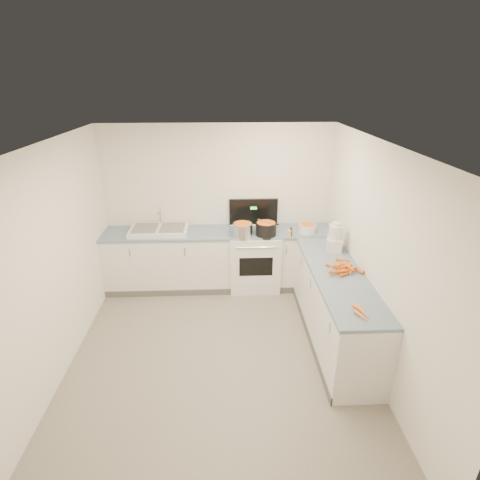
{
  "coord_description": "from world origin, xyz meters",
  "views": [
    {
      "loc": [
        0.09,
        -3.59,
        3.09
      ],
      "look_at": [
        0.3,
        1.1,
        1.05
      ],
      "focal_mm": 28.0,
      "sensor_mm": 36.0,
      "label": 1
    }
  ],
  "objects_px": {
    "extract_bottle": "(291,232)",
    "spice_jar": "(289,234)",
    "sink": "(159,230)",
    "black_pot": "(266,229)",
    "mixing_bowl": "(307,228)",
    "food_processor": "(335,238)",
    "stove": "(254,258)",
    "steel_pot": "(243,230)"
  },
  "relations": [
    {
      "from": "sink",
      "to": "spice_jar",
      "type": "distance_m",
      "value": 1.96
    },
    {
      "from": "steel_pot",
      "to": "sink",
      "type": "bearing_deg",
      "value": 171.32
    },
    {
      "from": "extract_bottle",
      "to": "sink",
      "type": "bearing_deg",
      "value": 173.24
    },
    {
      "from": "sink",
      "to": "stove",
      "type": "bearing_deg",
      "value": -0.62
    },
    {
      "from": "sink",
      "to": "spice_jar",
      "type": "height_order",
      "value": "sink"
    },
    {
      "from": "black_pot",
      "to": "spice_jar",
      "type": "height_order",
      "value": "black_pot"
    },
    {
      "from": "steel_pot",
      "to": "extract_bottle",
      "type": "xyz_separation_m",
      "value": [
        0.71,
        -0.04,
        -0.03
      ]
    },
    {
      "from": "mixing_bowl",
      "to": "food_processor",
      "type": "xyz_separation_m",
      "value": [
        0.23,
        -0.66,
        0.11
      ]
    },
    {
      "from": "sink",
      "to": "mixing_bowl",
      "type": "bearing_deg",
      "value": -2.26
    },
    {
      "from": "sink",
      "to": "spice_jar",
      "type": "bearing_deg",
      "value": -7.3
    },
    {
      "from": "steel_pot",
      "to": "food_processor",
      "type": "distance_m",
      "value": 1.34
    },
    {
      "from": "black_pot",
      "to": "spice_jar",
      "type": "bearing_deg",
      "value": -12.39
    },
    {
      "from": "stove",
      "to": "steel_pot",
      "type": "relative_size",
      "value": 4.64
    },
    {
      "from": "extract_bottle",
      "to": "spice_jar",
      "type": "height_order",
      "value": "extract_bottle"
    },
    {
      "from": "food_processor",
      "to": "sink",
      "type": "bearing_deg",
      "value": 163.2
    },
    {
      "from": "steel_pot",
      "to": "black_pot",
      "type": "xyz_separation_m",
      "value": [
        0.35,
        0.02,
        -0.0
      ]
    },
    {
      "from": "stove",
      "to": "spice_jar",
      "type": "xyz_separation_m",
      "value": [
        0.49,
        -0.23,
        0.51
      ]
    },
    {
      "from": "steel_pot",
      "to": "mixing_bowl",
      "type": "height_order",
      "value": "steel_pot"
    },
    {
      "from": "black_pot",
      "to": "extract_bottle",
      "type": "relative_size",
      "value": 2.59
    },
    {
      "from": "stove",
      "to": "spice_jar",
      "type": "relative_size",
      "value": 15.59
    },
    {
      "from": "sink",
      "to": "food_processor",
      "type": "height_order",
      "value": "food_processor"
    },
    {
      "from": "steel_pot",
      "to": "black_pot",
      "type": "bearing_deg",
      "value": 2.82
    },
    {
      "from": "stove",
      "to": "spice_jar",
      "type": "height_order",
      "value": "stove"
    },
    {
      "from": "food_processor",
      "to": "steel_pot",
      "type": "bearing_deg",
      "value": 155.44
    },
    {
      "from": "stove",
      "to": "steel_pot",
      "type": "height_order",
      "value": "stove"
    },
    {
      "from": "sink",
      "to": "food_processor",
      "type": "xyz_separation_m",
      "value": [
        2.47,
        -0.75,
        0.13
      ]
    },
    {
      "from": "spice_jar",
      "to": "food_processor",
      "type": "height_order",
      "value": "food_processor"
    },
    {
      "from": "mixing_bowl",
      "to": "food_processor",
      "type": "height_order",
      "value": "food_processor"
    },
    {
      "from": "sink",
      "to": "mixing_bowl",
      "type": "distance_m",
      "value": 2.24
    },
    {
      "from": "black_pot",
      "to": "sink",
      "type": "bearing_deg",
      "value": 173.78
    },
    {
      "from": "extract_bottle",
      "to": "food_processor",
      "type": "bearing_deg",
      "value": -45.54
    },
    {
      "from": "steel_pot",
      "to": "mixing_bowl",
      "type": "xyz_separation_m",
      "value": [
        0.98,
        0.1,
        -0.03
      ]
    },
    {
      "from": "extract_bottle",
      "to": "food_processor",
      "type": "height_order",
      "value": "food_processor"
    },
    {
      "from": "black_pot",
      "to": "extract_bottle",
      "type": "distance_m",
      "value": 0.37
    },
    {
      "from": "sink",
      "to": "steel_pot",
      "type": "distance_m",
      "value": 1.27
    },
    {
      "from": "sink",
      "to": "spice_jar",
      "type": "relative_size",
      "value": 9.86
    },
    {
      "from": "steel_pot",
      "to": "food_processor",
      "type": "xyz_separation_m",
      "value": [
        1.21,
        -0.55,
        0.09
      ]
    },
    {
      "from": "extract_bottle",
      "to": "spice_jar",
      "type": "distance_m",
      "value": 0.03
    },
    {
      "from": "food_processor",
      "to": "black_pot",
      "type": "bearing_deg",
      "value": 146.58
    },
    {
      "from": "stove",
      "to": "extract_bottle",
      "type": "xyz_separation_m",
      "value": [
        0.52,
        -0.22,
        0.52
      ]
    },
    {
      "from": "mixing_bowl",
      "to": "sink",
      "type": "bearing_deg",
      "value": 177.74
    },
    {
      "from": "sink",
      "to": "black_pot",
      "type": "distance_m",
      "value": 1.61
    }
  ]
}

